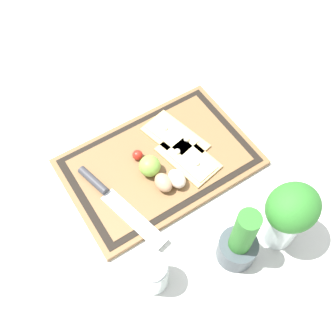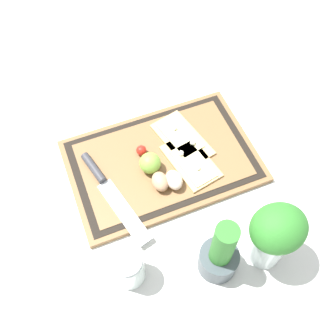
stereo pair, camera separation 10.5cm
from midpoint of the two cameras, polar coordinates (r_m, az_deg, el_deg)
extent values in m
plane|color=silver|center=(1.10, 1.90, 0.54)|extent=(6.00, 6.00, 0.00)
cube|color=brown|center=(1.09, 1.91, 0.77)|extent=(0.51, 0.34, 0.02)
cube|color=black|center=(1.09, 1.92, 1.02)|extent=(0.48, 0.31, 0.00)
cube|color=brown|center=(1.08, 1.93, 1.06)|extent=(0.44, 0.28, 0.00)
cube|color=tan|center=(1.12, 4.76, 3.95)|extent=(0.14, 0.20, 0.01)
cube|color=beige|center=(1.12, 4.35, 4.59)|extent=(0.10, 0.16, 0.00)
sphere|color=silver|center=(1.10, 6.35, 3.48)|extent=(0.02, 0.02, 0.02)
sphere|color=silver|center=(1.13, 3.65, 5.56)|extent=(0.01, 0.01, 0.01)
cube|color=tan|center=(1.08, 6.08, 0.74)|extent=(0.13, 0.19, 0.01)
cube|color=beige|center=(1.07, 6.50, 0.41)|extent=(0.09, 0.14, 0.00)
sphere|color=silver|center=(1.08, 4.68, 1.93)|extent=(0.02, 0.02, 0.02)
sphere|color=silver|center=(1.06, 7.21, -0.25)|extent=(0.01, 0.01, 0.01)
cube|color=silver|center=(1.01, -3.45, -6.58)|extent=(0.09, 0.21, 0.00)
cylinder|color=#38383D|center=(1.07, -8.02, -0.22)|extent=(0.04, 0.10, 0.02)
ellipsoid|color=tan|center=(1.02, 1.78, -2.22)|extent=(0.04, 0.06, 0.04)
ellipsoid|color=beige|center=(1.03, 4.02, -1.91)|extent=(0.04, 0.06, 0.04)
sphere|color=#7FB742|center=(1.04, 0.25, 0.50)|extent=(0.06, 0.06, 0.06)
sphere|color=red|center=(1.08, -1.14, 2.36)|extent=(0.03, 0.03, 0.03)
cylinder|color=#3D474C|center=(0.96, 10.48, -13.35)|extent=(0.09, 0.09, 0.07)
cylinder|color=#2D7528|center=(0.87, 11.41, -11.52)|extent=(0.05, 0.05, 0.18)
cylinder|color=silver|center=(0.92, -2.47, -14.63)|extent=(0.08, 0.08, 0.10)
cylinder|color=#B73323|center=(0.95, -2.40, -15.15)|extent=(0.07, 0.07, 0.03)
cylinder|color=silver|center=(0.87, -2.61, -13.59)|extent=(0.07, 0.07, 0.01)
cylinder|color=silver|center=(0.98, 17.32, -11.03)|extent=(0.08, 0.08, 0.11)
ellipsoid|color=#2D7528|center=(0.88, 19.10, -8.58)|extent=(0.13, 0.11, 0.10)
camera|label=1|loc=(0.05, -87.13, 4.72)|focal=42.00mm
camera|label=2|loc=(0.05, 92.87, -4.72)|focal=42.00mm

